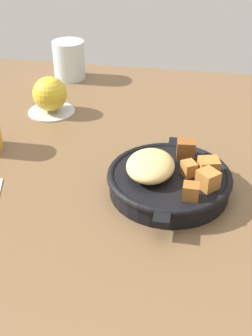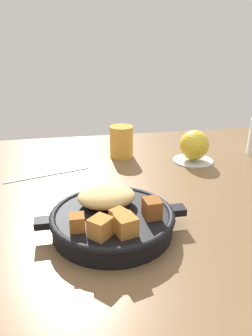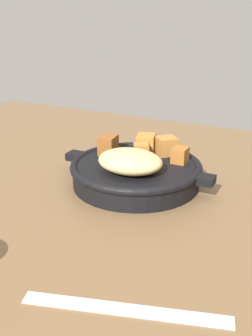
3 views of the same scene
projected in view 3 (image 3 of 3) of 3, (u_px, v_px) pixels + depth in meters
The scene contains 3 objects.
ground_plane at pixel (99, 216), 58.17cm from camera, with size 110.42×92.75×2.40cm, color brown.
cast_iron_skillet at pixel (136, 169), 64.23cm from camera, with size 24.48×20.23×6.60cm.
butter_knife at pixel (126, 309), 38.82cm from camera, with size 19.76×1.60×0.36cm, color silver.
Camera 3 is at (-26.27, 44.32, 26.87)cm, focal length 44.86 mm.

